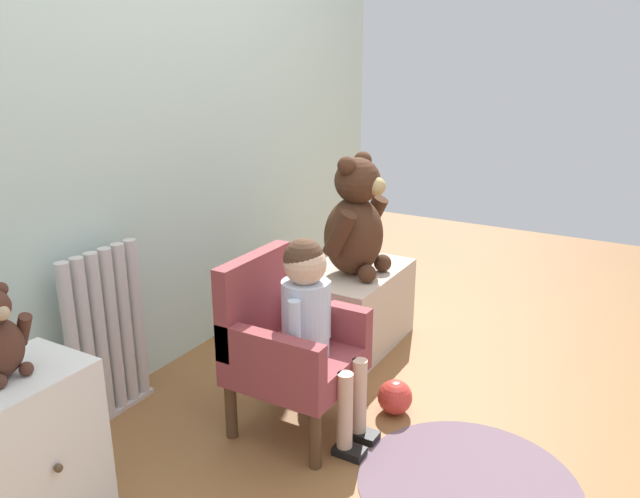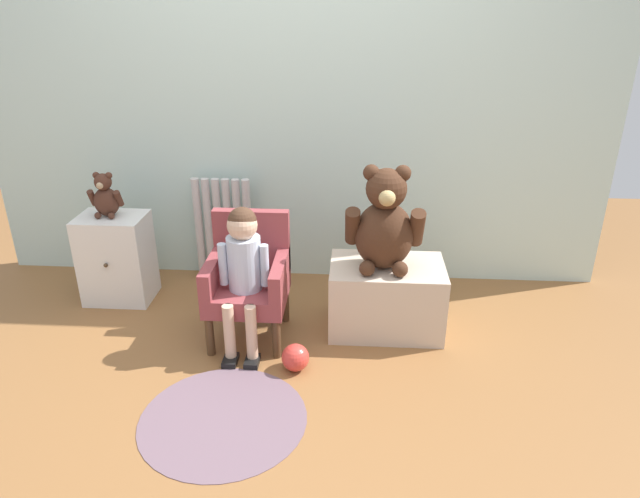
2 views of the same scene
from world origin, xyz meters
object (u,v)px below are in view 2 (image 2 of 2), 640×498
Objects in this scene: child_figure at (243,259)px; large_teddy_bear at (385,224)px; small_dresser at (117,258)px; small_teddy_bear at (106,197)px; floor_rug at (223,419)px; low_bench at (386,297)px; toy_ball at (295,358)px; radiator at (224,231)px; child_armchair at (249,277)px.

large_teddy_bear is (0.70, 0.18, 0.13)m from child_figure.
large_teddy_bear is at bearing -9.46° from small_dresser.
small_teddy_bear is 0.35× the size of floor_rug.
small_dresser is at bearing 171.58° from low_bench.
child_figure is at bearing 142.14° from toy_ball.
small_teddy_bear is (-0.01, 0.01, 0.38)m from small_dresser.
low_bench is at bearing 47.91° from floor_rug.
toy_ball is at bearing -136.81° from large_teddy_bear.
radiator is at bearing 27.19° from small_dresser.
small_dresser is 0.96× the size of large_teddy_bear.
child_armchair is at bearing -66.48° from radiator.
radiator is at bearing 152.07° from low_bench.
small_dresser is 0.92m from child_armchair.
toy_ball is (0.27, -0.21, -0.42)m from child_figure.
child_armchair is at bearing -21.32° from small_dresser.
radiator is at bearing 110.35° from child_figure.
toy_ball is (1.14, -0.66, -0.57)m from small_teddy_bear.
child_figure is 0.77m from floor_rug.
toy_ball is (0.27, -0.32, -0.27)m from child_armchair.
floor_rug is at bearing -132.09° from low_bench.
small_dresser reaches higher than toy_ball.
large_teddy_bear is (1.55, -0.26, 0.36)m from small_dresser.
small_teddy_bear is 1.50m from floor_rug.
radiator is at bearing 150.27° from large_teddy_bear.
radiator reaches higher than small_dresser.
child_armchair is 1.19× the size of large_teddy_bear.
low_bench is at bearing 7.74° from child_armchair.
child_figure is at bearing 89.97° from floor_rug.
small_teddy_bear is (-0.59, -0.29, 0.31)m from radiator.
child_figure reaches higher than toy_ball.
child_figure is at bearing -27.49° from small_teddy_bear.
small_dresser is 2.04× the size of small_teddy_bear.
small_dresser is 0.72× the size of floor_rug.
large_teddy_bear is at bearing -139.05° from low_bench.
small_teddy_bear reaches higher than radiator.
child_armchair is at bearing -21.51° from small_teddy_bear.
low_bench is at bearing -27.93° from radiator.
radiator is 0.69m from child_armchair.
large_teddy_bear reaches higher than radiator.
radiator is at bearing 26.03° from small_teddy_bear.
child_armchair is 0.88× the size of child_figure.
small_teddy_bear is at bearing 170.32° from large_teddy_bear.
small_teddy_bear reaches higher than toy_ball.
small_dresser is at bearing 170.54° from large_teddy_bear.
toy_ball is at bearing -30.22° from small_teddy_bear.
child_figure is (-0.00, -0.11, 0.15)m from child_armchair.
child_figure is 0.98m from small_teddy_bear.
child_figure is (0.85, -0.44, 0.23)m from small_dresser.
floor_rug is (-0.00, -0.71, -0.33)m from child_armchair.
child_armchair is at bearing -173.94° from large_teddy_bear.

